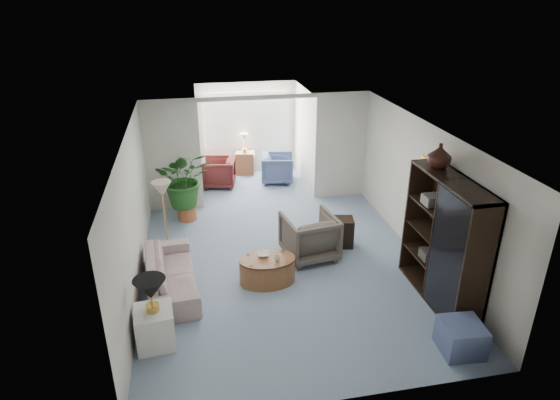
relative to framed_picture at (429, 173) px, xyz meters
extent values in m
plane|color=#89A1B5|center=(-2.46, 0.10, -1.70)|extent=(6.00, 6.00, 0.00)
plane|color=#89A1B5|center=(-2.46, 4.20, -1.70)|extent=(2.60, 2.60, 0.00)
cube|color=beige|center=(-4.36, 3.10, -0.45)|extent=(1.20, 0.12, 2.50)
cube|color=beige|center=(-0.56, 3.10, -0.45)|extent=(1.20, 0.12, 2.50)
cube|color=beige|center=(-2.46, 3.10, 0.75)|extent=(2.60, 0.12, 0.10)
cube|color=white|center=(-2.46, 5.28, -0.30)|extent=(2.20, 0.02, 1.50)
cube|color=white|center=(-2.46, 5.25, -0.30)|extent=(2.20, 0.02, 1.50)
cube|color=beige|center=(0.00, 0.00, 0.00)|extent=(0.04, 0.50, 0.40)
imported|color=beige|center=(-4.45, -0.09, -1.41)|extent=(0.92, 2.01, 0.57)
cube|color=white|center=(-4.65, -1.44, -1.42)|extent=(0.56, 0.56, 0.57)
cone|color=black|center=(-4.65, -1.44, -0.78)|extent=(0.44, 0.44, 0.30)
cone|color=beige|center=(-4.54, 1.27, -0.45)|extent=(0.36, 0.36, 0.28)
cylinder|color=#915934|center=(-2.85, -0.19, -1.47)|extent=(1.00, 1.00, 0.45)
imported|color=silver|center=(-2.90, -0.09, -1.23)|extent=(0.21, 0.21, 0.05)
imported|color=beige|center=(-2.70, -0.29, -1.20)|extent=(0.11, 0.11, 0.09)
imported|color=#675D51|center=(-1.95, 0.48, -1.28)|extent=(1.04, 1.06, 0.85)
cube|color=black|center=(-1.25, 0.78, -1.42)|extent=(0.53, 0.46, 0.56)
cube|color=black|center=(-0.23, -1.15, -0.68)|extent=(0.49, 1.84, 2.05)
imported|color=#321810|center=(-0.23, -0.65, 0.54)|extent=(0.37, 0.37, 0.39)
cube|color=#4D5B85|center=(-0.54, -2.38, -1.48)|extent=(0.59, 0.59, 0.44)
cylinder|color=#B05B33|center=(-4.15, 2.51, -1.54)|extent=(0.40, 0.40, 0.32)
imported|color=#21531C|center=(-4.15, 2.51, -0.75)|extent=(1.13, 0.98, 1.25)
imported|color=#4D5B85|center=(-1.82, 4.30, -1.34)|extent=(0.93, 0.91, 0.73)
imported|color=#5C211F|center=(-3.32, 4.30, -1.34)|extent=(0.92, 0.90, 0.72)
cube|color=#915934|center=(-2.57, 5.05, -1.40)|extent=(0.56, 0.47, 0.60)
cube|color=#5B5856|center=(-0.28, -0.73, -0.16)|extent=(0.30, 0.26, 0.16)
cube|color=#312E2C|center=(-0.28, -0.89, -1.06)|extent=(0.30, 0.26, 0.16)
cube|color=#3B3836|center=(-0.28, -1.37, -0.61)|extent=(0.30, 0.26, 0.16)
cube|color=black|center=(-0.28, -1.66, -1.06)|extent=(0.30, 0.26, 0.16)
camera|label=1|loc=(-3.97, -7.00, 2.89)|focal=30.62mm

